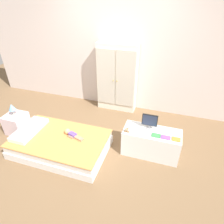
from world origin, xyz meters
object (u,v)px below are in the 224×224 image
nightstand (17,123)px  wardrobe (117,78)px  tv_monitor (150,121)px  book_purple (166,137)px  tv_stand (151,142)px  table_lamp (12,108)px  book_orange (176,139)px  doll (71,133)px  book_green (156,135)px  bed (61,144)px  rocking_horse_toy (127,130)px

nightstand → wardrobe: (1.59, 1.47, 0.56)m
tv_monitor → book_purple: 0.36m
tv_stand → book_purple: 0.33m
nightstand → wardrobe: bearing=42.8°
table_lamp → tv_stand: 2.59m
nightstand → book_orange: size_ratio=3.08×
doll → book_green: (1.40, 0.19, 0.16)m
bed → doll: size_ratio=4.11×
nightstand → book_orange: book_orange is taller
nightstand → book_green: (2.63, 0.11, 0.28)m
nightstand → table_lamp: (0.00, 0.00, 0.36)m
wardrobe → rocking_horse_toy: wardrobe is taller
tv_stand → rocking_horse_toy: size_ratio=8.99×
rocking_horse_toy → nightstand: bearing=-178.3°
rocking_horse_toy → book_orange: rocking_horse_toy is taller
doll → table_lamp: bearing=175.9°
doll → tv_monitor: bearing=15.6°
nightstand → tv_stand: tv_stand is taller
wardrobe → book_purple: 1.83m
book_purple → bed: bearing=-169.6°
wardrobe → bed: bearing=-106.9°
tv_stand → book_orange: 0.45m
bed → wardrobe: 1.86m
wardrobe → book_orange: size_ratio=11.93×
tv_stand → tv_monitor: tv_monitor is taller
wardrobe → book_orange: bearing=-45.3°
bed → nightstand: (-1.08, 0.21, 0.06)m
rocking_horse_toy → book_purple: size_ratio=0.71×
tv_stand → book_orange: book_orange is taller
bed → book_purple: bearing=10.4°
nightstand → tv_stand: size_ratio=0.42×
bed → nightstand: bearing=169.1°
rocking_horse_toy → bed: bearing=-166.1°
book_purple → book_orange: (0.16, 0.00, 0.00)m
table_lamp → book_green: (2.63, 0.11, -0.08)m
tv_monitor → book_green: tv_monitor is taller
wardrobe → book_orange: (1.35, -1.36, -0.28)m
wardrobe → book_purple: bearing=-48.9°
table_lamp → rocking_horse_toy: table_lamp is taller
table_lamp → wardrobe: (1.59, 1.47, 0.20)m
wardrobe → tv_monitor: 1.51m
table_lamp → tv_stand: bearing=4.4°
tv_stand → book_purple: book_purple is taller
nightstand → book_purple: book_purple is taller
doll → wardrobe: bearing=77.0°
book_green → book_purple: book_green is taller
nightstand → book_green: book_green is taller
nightstand → rocking_horse_toy: rocking_horse_toy is taller
doll → tv_stand: size_ratio=0.42×
rocking_horse_toy → book_green: 0.46m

